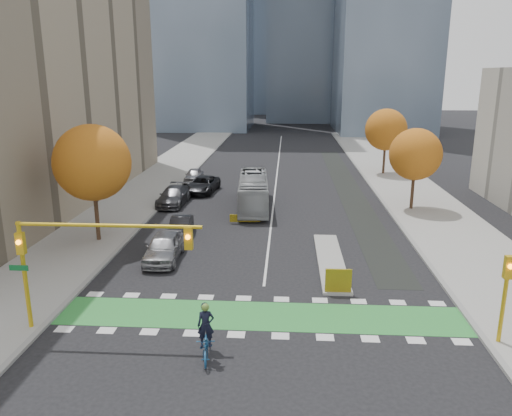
# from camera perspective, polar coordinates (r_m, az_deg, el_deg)

# --- Properties ---
(ground) EXTENTS (300.00, 300.00, 0.00)m
(ground) POSITION_cam_1_polar(r_m,az_deg,el_deg) (23.59, 0.32, -13.88)
(ground) COLOR black
(ground) RESTS_ON ground
(sidewalk_west) EXTENTS (7.00, 120.00, 0.15)m
(sidewalk_west) POSITION_cam_1_polar(r_m,az_deg,el_deg) (44.65, -15.71, -0.25)
(sidewalk_west) COLOR gray
(sidewalk_west) RESTS_ON ground
(sidewalk_east) EXTENTS (7.00, 120.00, 0.15)m
(sidewalk_east) POSITION_cam_1_polar(r_m,az_deg,el_deg) (43.93, 19.77, -0.82)
(sidewalk_east) COLOR gray
(sidewalk_east) RESTS_ON ground
(curb_west) EXTENTS (0.30, 120.00, 0.16)m
(curb_west) POSITION_cam_1_polar(r_m,az_deg,el_deg) (43.62, -11.36, -0.33)
(curb_west) COLOR gray
(curb_west) RESTS_ON ground
(curb_east) EXTENTS (0.30, 120.00, 0.16)m
(curb_east) POSITION_cam_1_polar(r_m,az_deg,el_deg) (43.08, 15.30, -0.76)
(curb_east) COLOR gray
(curb_east) RESTS_ON ground
(bike_crossing) EXTENTS (20.00, 3.00, 0.01)m
(bike_crossing) POSITION_cam_1_polar(r_m,az_deg,el_deg) (24.91, 0.52, -12.20)
(bike_crossing) COLOR #2C8636
(bike_crossing) RESTS_ON ground
(centre_line) EXTENTS (0.15, 70.00, 0.01)m
(centre_line) POSITION_cam_1_polar(r_m,az_deg,el_deg) (61.69, 2.46, 4.36)
(centre_line) COLOR silver
(centre_line) RESTS_ON ground
(bike_lane_paint) EXTENTS (2.50, 50.00, 0.01)m
(bike_lane_paint) POSITION_cam_1_polar(r_m,az_deg,el_deg) (52.27, 10.48, 2.18)
(bike_lane_paint) COLOR black
(bike_lane_paint) RESTS_ON ground
(median_island) EXTENTS (1.60, 10.00, 0.16)m
(median_island) POSITION_cam_1_polar(r_m,az_deg,el_deg) (31.83, 8.51, -5.98)
(median_island) COLOR gray
(median_island) RESTS_ON ground
(hazard_board) EXTENTS (1.40, 0.12, 1.30)m
(hazard_board) POSITION_cam_1_polar(r_m,az_deg,el_deg) (27.13, 9.39, -8.19)
(hazard_board) COLOR yellow
(hazard_board) RESTS_ON median_island
(tree_west) EXTENTS (5.20, 5.20, 8.22)m
(tree_west) POSITION_cam_1_polar(r_m,az_deg,el_deg) (35.65, -18.20, 4.93)
(tree_west) COLOR #332114
(tree_west) RESTS_ON ground
(tree_east_near) EXTENTS (4.40, 4.40, 7.08)m
(tree_east_near) POSITION_cam_1_polar(r_m,az_deg,el_deg) (44.45, 17.76, 5.86)
(tree_east_near) COLOR #332114
(tree_east_near) RESTS_ON ground
(tree_east_far) EXTENTS (4.80, 4.80, 7.65)m
(tree_east_far) POSITION_cam_1_polar(r_m,az_deg,el_deg) (60.02, 14.64, 8.65)
(tree_east_far) COLOR #332114
(tree_east_far) RESTS_ON ground
(traffic_signal_west) EXTENTS (8.53, 0.56, 5.20)m
(traffic_signal_west) POSITION_cam_1_polar(r_m,az_deg,el_deg) (23.27, -19.70, -4.35)
(traffic_signal_west) COLOR #BF9914
(traffic_signal_west) RESTS_ON ground
(traffic_signal_east) EXTENTS (0.35, 0.43, 4.10)m
(traffic_signal_east) POSITION_cam_1_polar(r_m,az_deg,el_deg) (23.80, 26.66, -8.02)
(traffic_signal_east) COLOR #BF9914
(traffic_signal_east) RESTS_ON ground
(cyclist) EXTENTS (1.01, 2.21, 2.46)m
(cyclist) POSITION_cam_1_polar(r_m,az_deg,el_deg) (21.32, -5.72, -14.80)
(cyclist) COLOR #1C5082
(cyclist) RESTS_ON ground
(bus) EXTENTS (3.13, 10.63, 2.92)m
(bus) POSITION_cam_1_polar(r_m,az_deg,el_deg) (43.85, -0.31, 1.92)
(bus) COLOR #9DA1A5
(bus) RESTS_ON ground
(parked_car_a) EXTENTS (2.16, 5.10, 1.72)m
(parked_car_a) POSITION_cam_1_polar(r_m,az_deg,el_deg) (32.09, -10.47, -4.41)
(parked_car_a) COLOR #929397
(parked_car_a) RESTS_ON ground
(parked_car_b) EXTENTS (1.71, 4.20, 1.36)m
(parked_car_b) POSITION_cam_1_polar(r_m,az_deg,el_deg) (36.77, -8.61, -2.11)
(parked_car_b) COLOR black
(parked_car_b) RESTS_ON ground
(parked_car_c) EXTENTS (2.45, 5.61, 1.61)m
(parked_car_c) POSITION_cam_1_polar(r_m,az_deg,el_deg) (45.55, -9.40, 1.36)
(parked_car_c) COLOR #444448
(parked_car_c) RESTS_ON ground
(parked_car_d) EXTENTS (3.15, 5.85, 1.56)m
(parked_car_d) POSITION_cam_1_polar(r_m,az_deg,el_deg) (49.98, -6.14, 2.67)
(parked_car_d) COLOR black
(parked_car_d) RESTS_ON ground
(parked_car_e) EXTENTS (1.74, 4.24, 1.44)m
(parked_car_e) POSITION_cam_1_polar(r_m,az_deg,el_deg) (55.12, -7.11, 3.74)
(parked_car_e) COLOR #A2A2A7
(parked_car_e) RESTS_ON ground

